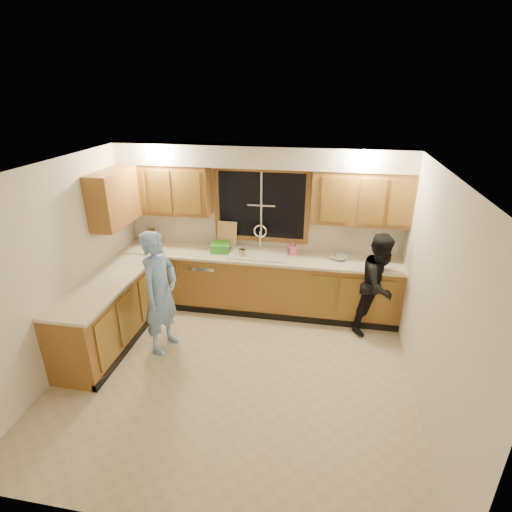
{
  "coord_description": "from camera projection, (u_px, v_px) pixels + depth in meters",
  "views": [
    {
      "loc": [
        0.95,
        -3.8,
        3.27
      ],
      "look_at": [
        0.14,
        0.65,
        1.31
      ],
      "focal_mm": 28.0,
      "sensor_mm": 36.0,
      "label": 1
    }
  ],
  "objects": [
    {
      "name": "floor",
      "position": [
        235.0,
        374.0,
        4.89
      ],
      "size": [
        4.2,
        4.2,
        0.0
      ],
      "primitive_type": "plane",
      "color": "beige",
      "rests_on": "ground"
    },
    {
      "name": "ceiling",
      "position": [
        230.0,
        169.0,
        3.9
      ],
      "size": [
        4.2,
        4.2,
        0.0
      ],
      "primitive_type": "plane",
      "rotation": [
        3.14,
        0.0,
        0.0
      ],
      "color": "silver"
    },
    {
      "name": "wall_back",
      "position": [
        261.0,
        227.0,
        6.11
      ],
      "size": [
        4.2,
        0.0,
        4.2
      ],
      "primitive_type": "plane",
      "rotation": [
        1.57,
        0.0,
        0.0
      ],
      "color": "white",
      "rests_on": "ground"
    },
    {
      "name": "wall_left",
      "position": [
        61.0,
        269.0,
        4.74
      ],
      "size": [
        0.0,
        3.8,
        3.8
      ],
      "primitive_type": "plane",
      "rotation": [
        1.57,
        0.0,
        1.57
      ],
      "color": "white",
      "rests_on": "ground"
    },
    {
      "name": "wall_right",
      "position": [
        434.0,
        300.0,
        4.05
      ],
      "size": [
        0.0,
        3.8,
        3.8
      ],
      "primitive_type": "plane",
      "rotation": [
        1.57,
        0.0,
        -1.57
      ],
      "color": "white",
      "rests_on": "ground"
    },
    {
      "name": "base_cabinets_back",
      "position": [
        258.0,
        283.0,
        6.16
      ],
      "size": [
        4.2,
        0.6,
        0.88
      ],
      "primitive_type": "cube",
      "color": "#99652C",
      "rests_on": "ground"
    },
    {
      "name": "base_cabinets_left",
      "position": [
        109.0,
        314.0,
        5.32
      ],
      "size": [
        0.6,
        1.9,
        0.88
      ],
      "primitive_type": "cube",
      "color": "#99652C",
      "rests_on": "ground"
    },
    {
      "name": "countertop_back",
      "position": [
        258.0,
        256.0,
        5.96
      ],
      "size": [
        4.2,
        0.63,
        0.04
      ],
      "primitive_type": "cube",
      "color": "beige",
      "rests_on": "base_cabinets_back"
    },
    {
      "name": "countertop_left",
      "position": [
        105.0,
        284.0,
        5.14
      ],
      "size": [
        0.63,
        1.9,
        0.04
      ],
      "primitive_type": "cube",
      "color": "beige",
      "rests_on": "base_cabinets_left"
    },
    {
      "name": "upper_cabinets_left",
      "position": [
        166.0,
        189.0,
        5.96
      ],
      "size": [
        1.35,
        0.33,
        0.75
      ],
      "primitive_type": "cube",
      "color": "#99652C",
      "rests_on": "wall_back"
    },
    {
      "name": "upper_cabinets_right",
      "position": [
        361.0,
        198.0,
        5.5
      ],
      "size": [
        1.35,
        0.33,
        0.75
      ],
      "primitive_type": "cube",
      "color": "#99652C",
      "rests_on": "wall_back"
    },
    {
      "name": "upper_cabinets_return",
      "position": [
        114.0,
        198.0,
        5.49
      ],
      "size": [
        0.33,
        0.9,
        0.75
      ],
      "primitive_type": "cube",
      "color": "#99652C",
      "rests_on": "wall_left"
    },
    {
      "name": "soffit",
      "position": [
        260.0,
        156.0,
        5.51
      ],
      "size": [
        4.2,
        0.35,
        0.3
      ],
      "primitive_type": "cube",
      "color": "silver",
      "rests_on": "wall_back"
    },
    {
      "name": "window_frame",
      "position": [
        261.0,
        205.0,
        5.96
      ],
      "size": [
        1.44,
        0.03,
        1.14
      ],
      "color": "black",
      "rests_on": "wall_back"
    },
    {
      "name": "sink",
      "position": [
        258.0,
        258.0,
        5.99
      ],
      "size": [
        0.86,
        0.52,
        0.57
      ],
      "color": "white",
      "rests_on": "countertop_back"
    },
    {
      "name": "dishwasher",
      "position": [
        205.0,
        281.0,
        6.3
      ],
      "size": [
        0.6,
        0.56,
        0.82
      ],
      "primitive_type": "cube",
      "color": "silver",
      "rests_on": "floor"
    },
    {
      "name": "stove",
      "position": [
        85.0,
        338.0,
        4.81
      ],
      "size": [
        0.58,
        0.75,
        0.9
      ],
      "primitive_type": "cube",
      "color": "silver",
      "rests_on": "floor"
    },
    {
      "name": "man",
      "position": [
        160.0,
        292.0,
        5.08
      ],
      "size": [
        0.51,
        0.67,
        1.65
      ],
      "primitive_type": "imported",
      "rotation": [
        0.0,
        0.0,
        1.37
      ],
      "color": "#78A6E4",
      "rests_on": "floor"
    },
    {
      "name": "woman",
      "position": [
        380.0,
        284.0,
        5.5
      ],
      "size": [
        0.89,
        0.9,
        1.46
      ],
      "primitive_type": "imported",
      "rotation": [
        0.0,
        0.0,
        0.82
      ],
      "color": "black",
      "rests_on": "floor"
    },
    {
      "name": "knife_block",
      "position": [
        151.0,
        236.0,
        6.38
      ],
      "size": [
        0.15,
        0.13,
        0.22
      ],
      "primitive_type": "cube",
      "rotation": [
        0.0,
        0.0,
        0.34
      ],
      "color": "olive",
      "rests_on": "countertop_back"
    },
    {
      "name": "cutting_board",
      "position": [
        227.0,
        235.0,
        6.17
      ],
      "size": [
        0.31,
        0.11,
        0.4
      ],
      "primitive_type": "cube",
      "rotation": [
        -0.21,
        0.0,
        -0.02
      ],
      "color": "tan",
      "rests_on": "countertop_back"
    },
    {
      "name": "dish_crate",
      "position": [
        220.0,
        247.0,
        6.06
      ],
      "size": [
        0.31,
        0.29,
        0.13
      ],
      "primitive_type": "cube",
      "rotation": [
        0.0,
        0.0,
        0.15
      ],
      "color": "green",
      "rests_on": "countertop_back"
    },
    {
      "name": "soap_bottle",
      "position": [
        293.0,
        248.0,
        5.94
      ],
      "size": [
        0.11,
        0.11,
        0.2
      ],
      "primitive_type": "imported",
      "rotation": [
        0.0,
        0.0,
        0.26
      ],
      "color": "pink",
      "rests_on": "countertop_back"
    },
    {
      "name": "bowl",
      "position": [
        339.0,
        257.0,
        5.8
      ],
      "size": [
        0.3,
        0.3,
        0.06
      ],
      "primitive_type": "imported",
      "rotation": [
        0.0,
        0.0,
        -0.4
      ],
      "color": "silver",
      "rests_on": "countertop_back"
    },
    {
      "name": "can_left",
      "position": [
        241.0,
        253.0,
        5.9
      ],
      "size": [
        0.07,
        0.07,
        0.11
      ],
      "primitive_type": "cylinder",
      "rotation": [
        0.0,
        0.0,
        -0.2
      ],
      "color": "#B8A68D",
      "rests_on": "countertop_back"
    },
    {
      "name": "can_right",
      "position": [
        243.0,
        254.0,
        5.83
      ],
      "size": [
        0.1,
        0.1,
        0.13
      ],
      "primitive_type": "cylinder",
      "rotation": [
        0.0,
        0.0,
        0.39
      ],
      "color": "#B8A68D",
      "rests_on": "countertop_back"
    }
  ]
}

